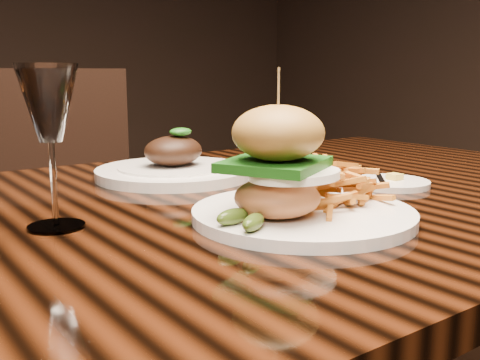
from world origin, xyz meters
TOP-DOWN VIEW (x-y plane):
  - dining_table at (0.00, 0.00)m, footprint 1.60×0.90m
  - burger_plate at (0.01, -0.16)m, footprint 0.29×0.29m
  - side_saucer at (0.29, -0.08)m, footprint 0.13×0.13m
  - ramekin at (0.18, -0.04)m, footprint 0.08×0.08m
  - wine_glass at (-0.25, -0.01)m, footprint 0.07×0.07m
  - far_dish at (0.03, 0.20)m, footprint 0.28×0.28m
  - chair_far at (0.05, 0.89)m, footprint 0.52×0.52m

SIDE VIEW (x-z plane):
  - chair_far at x=0.05m, z-range 0.06..1.01m
  - dining_table at x=0.00m, z-range 0.30..1.05m
  - side_saucer at x=0.29m, z-range 0.75..0.77m
  - ramekin at x=0.18m, z-range 0.75..0.78m
  - far_dish at x=0.03m, z-range 0.72..0.81m
  - burger_plate at x=0.01m, z-range 0.70..0.90m
  - wine_glass at x=-0.25m, z-range 0.80..1.00m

